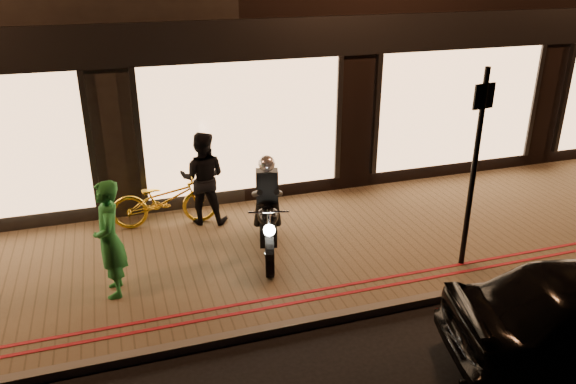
% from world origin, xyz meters
% --- Properties ---
extents(ground, '(90.00, 90.00, 0.00)m').
position_xyz_m(ground, '(0.00, 0.00, 0.00)').
color(ground, black).
rests_on(ground, ground).
extents(sidewalk, '(50.00, 4.00, 0.12)m').
position_xyz_m(sidewalk, '(0.00, 2.00, 0.06)').
color(sidewalk, brown).
rests_on(sidewalk, ground).
extents(kerb_stone, '(50.00, 0.14, 0.12)m').
position_xyz_m(kerb_stone, '(0.00, 0.05, 0.06)').
color(kerb_stone, '#59544C').
rests_on(kerb_stone, ground).
extents(red_kerb_lines, '(50.00, 0.26, 0.01)m').
position_xyz_m(red_kerb_lines, '(0.00, 0.55, 0.12)').
color(red_kerb_lines, maroon).
rests_on(red_kerb_lines, sidewalk).
extents(motorcycle, '(0.76, 1.91, 1.59)m').
position_xyz_m(motorcycle, '(-0.12, 1.94, 0.73)').
color(motorcycle, black).
rests_on(motorcycle, sidewalk).
extents(sign_post, '(0.35, 0.09, 3.00)m').
position_xyz_m(sign_post, '(2.61, 0.70, 1.80)').
color(sign_post, black).
rests_on(sign_post, sidewalk).
extents(bicycle_gold, '(1.85, 0.76, 0.95)m').
position_xyz_m(bicycle_gold, '(-1.55, 3.44, 0.60)').
color(bicycle_gold, yellow).
rests_on(bicycle_gold, sidewalk).
extents(person_green, '(0.40, 0.61, 1.67)m').
position_xyz_m(person_green, '(-2.48, 1.47, 0.96)').
color(person_green, '#217C34').
rests_on(person_green, sidewalk).
extents(person_dark, '(0.96, 0.85, 1.65)m').
position_xyz_m(person_dark, '(-0.88, 3.36, 0.94)').
color(person_dark, black).
rests_on(person_dark, sidewalk).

